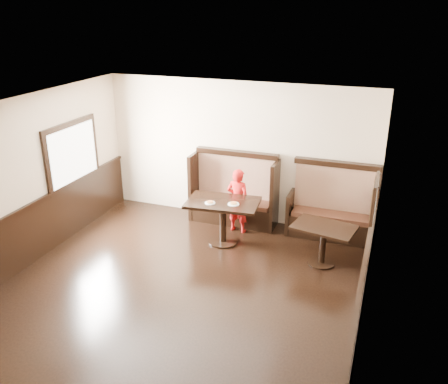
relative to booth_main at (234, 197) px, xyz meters
The scene contains 9 objects.
ground 3.34m from the booth_main, 90.00° to the right, with size 7.00×7.00×0.00m, color black.
room_shell 3.03m from the booth_main, 95.65° to the right, with size 7.00×7.00×7.00m.
booth_main is the anchor object (origin of this frame).
booth_neighbor 1.95m from the booth_main, ahead, with size 1.65×0.72×1.45m.
table_main 0.97m from the booth_main, 83.63° to the right, with size 1.37×0.93×0.82m.
table_neighbor 2.25m from the booth_main, 29.58° to the right, with size 1.11×0.83×0.70m.
child 0.48m from the booth_main, 62.65° to the right, with size 0.47×0.31×1.28m, color red.
pizza_plate_left 1.17m from the booth_main, 93.95° to the right, with size 0.19×0.19×0.03m.
pizza_plate_right 1.13m from the booth_main, 72.07° to the right, with size 0.21×0.21×0.04m.
Camera 1 is at (2.82, -5.04, 4.16)m, focal length 38.00 mm.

